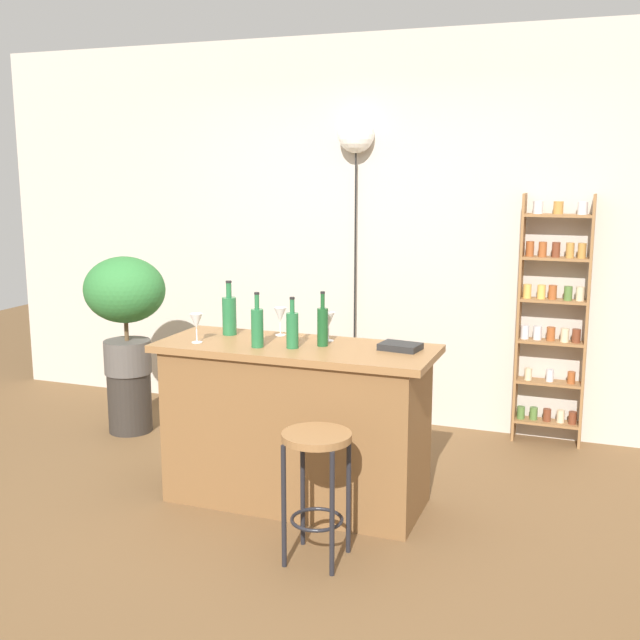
{
  "coord_description": "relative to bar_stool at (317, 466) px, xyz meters",
  "views": [
    {
      "loc": [
        1.59,
        -3.59,
        1.86
      ],
      "look_at": [
        0.05,
        0.55,
        1.01
      ],
      "focal_mm": 44.03,
      "sensor_mm": 36.0,
      "label": 1
    }
  ],
  "objects": [
    {
      "name": "ground",
      "position": [
        -0.35,
        0.3,
        -0.48
      ],
      "size": [
        12.0,
        12.0,
        0.0
      ],
      "primitive_type": "plane",
      "color": "brown"
    },
    {
      "name": "back_wall",
      "position": [
        -0.35,
        2.25,
        0.92
      ],
      "size": [
        6.4,
        0.1,
        2.8
      ],
      "primitive_type": "cube",
      "color": "#BCB2A3",
      "rests_on": "ground"
    },
    {
      "name": "kitchen_counter",
      "position": [
        -0.35,
        0.6,
        -0.02
      ],
      "size": [
        1.54,
        0.6,
        0.91
      ],
      "color": "brown",
      "rests_on": "ground"
    },
    {
      "name": "bar_stool",
      "position": [
        0.0,
        0.0,
        0.0
      ],
      "size": [
        0.33,
        0.33,
        0.64
      ],
      "color": "black",
      "rests_on": "ground"
    },
    {
      "name": "spice_shelf",
      "position": [
        0.9,
        2.11,
        0.4
      ],
      "size": [
        0.46,
        0.14,
        1.7
      ],
      "color": "olive",
      "rests_on": "ground"
    },
    {
      "name": "plant_stool",
      "position": [
        -1.93,
        1.31,
        -0.26
      ],
      "size": [
        0.31,
        0.31,
        0.43
      ],
      "primitive_type": "cylinder",
      "color": "#2D2823",
      "rests_on": "ground"
    },
    {
      "name": "potted_plant",
      "position": [
        -1.93,
        1.31,
        0.48
      ],
      "size": [
        0.58,
        0.52,
        0.83
      ],
      "color": "#514C47",
      "rests_on": "plant_stool"
    },
    {
      "name": "bottle_soda_blue",
      "position": [
        -0.52,
        0.48,
        0.55
      ],
      "size": [
        0.07,
        0.07,
        0.3
      ],
      "color": "#236638",
      "rests_on": "kitchen_counter"
    },
    {
      "name": "bottle_spirits_clear",
      "position": [
        -0.2,
        0.63,
        0.55
      ],
      "size": [
        0.06,
        0.06,
        0.3
      ],
      "color": "#194C23",
      "rests_on": "kitchen_counter"
    },
    {
      "name": "bottle_vinegar",
      "position": [
        -0.34,
        0.53,
        0.54
      ],
      "size": [
        0.07,
        0.07,
        0.28
      ],
      "color": "#236638",
      "rests_on": "kitchen_counter"
    },
    {
      "name": "bottle_sauce_amber",
      "position": [
        -0.81,
        0.72,
        0.55
      ],
      "size": [
        0.08,
        0.08,
        0.32
      ],
      "color": "#236638",
      "rests_on": "kitchen_counter"
    },
    {
      "name": "wine_glass_left",
      "position": [
        -0.89,
        0.47,
        0.55
      ],
      "size": [
        0.07,
        0.07,
        0.16
      ],
      "color": "silver",
      "rests_on": "kitchen_counter"
    },
    {
      "name": "wine_glass_center",
      "position": [
        -0.53,
        0.8,
        0.55
      ],
      "size": [
        0.07,
        0.07,
        0.16
      ],
      "color": "silver",
      "rests_on": "kitchen_counter"
    },
    {
      "name": "wine_glass_right",
      "position": [
        -0.22,
        0.76,
        0.55
      ],
      "size": [
        0.07,
        0.07,
        0.16
      ],
      "color": "silver",
      "rests_on": "kitchen_counter"
    },
    {
      "name": "cookbook",
      "position": [
        0.22,
        0.69,
        0.45
      ],
      "size": [
        0.23,
        0.18,
        0.03
      ],
      "primitive_type": "cube",
      "rotation": [
        0.0,
        0.0,
        -0.14
      ],
      "color": "black",
      "rests_on": "kitchen_counter"
    },
    {
      "name": "pendant_globe_light",
      "position": [
        -0.51,
        2.14,
        1.6
      ],
      "size": [
        0.26,
        0.26,
        2.23
      ],
      "color": "black",
      "rests_on": "ground"
    }
  ]
}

